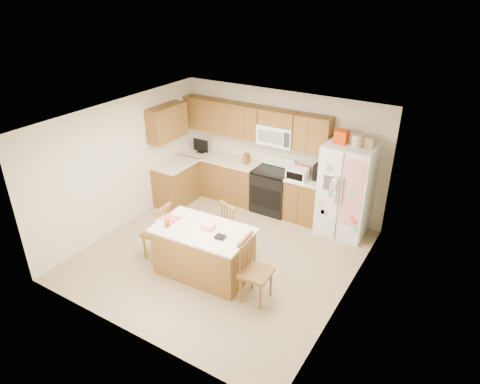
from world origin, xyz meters
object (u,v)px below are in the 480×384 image
Objects in this scene: windsor_chair_right at (255,272)px; stove at (272,190)px; island at (204,251)px; refrigerator at (346,189)px; windsor_chair_back at (234,229)px; windsor_chair_left at (158,232)px.

stove is at bearing 112.17° from windsor_chair_right.
stove is 0.69× the size of island.
stove reaches higher than windsor_chair_right.
windsor_chair_back is (-1.41, -1.69, -0.43)m from refrigerator.
windsor_chair_right is at bearing -100.68° from refrigerator.
refrigerator reaches higher than stove.
windsor_chair_back is at bearing 135.74° from windsor_chair_right.
windsor_chair_left is at bearing -109.63° from stove.
refrigerator is 2.67m from windsor_chair_right.
windsor_chair_left is at bearing -134.91° from refrigerator.
refrigerator reaches higher than windsor_chair_right.
island is 1.58× the size of windsor_chair_back.
windsor_chair_left is 1.33m from windsor_chair_back.
windsor_chair_right is at bearing -6.67° from island.
refrigerator is 1.90× the size of windsor_chair_right.
windsor_chair_left is at bearing -143.42° from windsor_chair_back.
stove is 0.55× the size of refrigerator.
refrigerator reaches higher than island.
windsor_chair_right reaches higher than windsor_chair_back.
refrigerator is at bearing 50.23° from windsor_chair_back.
stove is at bearing 91.15° from island.
island is 0.96m from windsor_chair_left.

